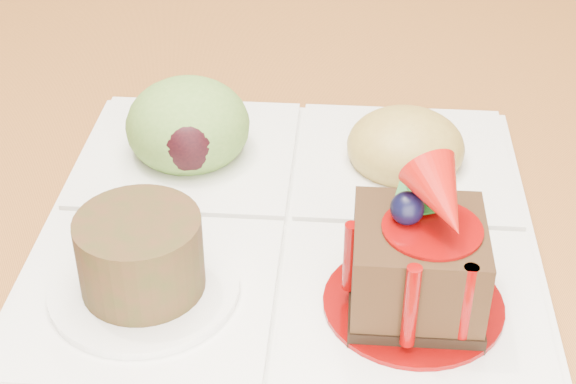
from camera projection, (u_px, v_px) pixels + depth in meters
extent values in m
plane|color=brown|center=(212.00, 331.00, 1.49)|extent=(6.00, 6.00, 0.00)
cube|color=white|center=(288.00, 237.00, 0.47)|extent=(0.30, 0.30, 0.01)
cube|color=white|center=(412.00, 310.00, 0.41)|extent=(0.14, 0.14, 0.01)
cube|color=white|center=(146.00, 296.00, 0.42)|extent=(0.14, 0.14, 0.01)
cube|color=white|center=(190.00, 154.00, 0.52)|extent=(0.14, 0.14, 0.01)
cube|color=white|center=(404.00, 163.00, 0.51)|extent=(0.14, 0.14, 0.01)
cylinder|color=#6C0404|center=(413.00, 303.00, 0.41)|extent=(0.08, 0.08, 0.00)
cube|color=black|center=(414.00, 299.00, 0.41)|extent=(0.07, 0.07, 0.01)
cube|color=#321F0D|center=(418.00, 260.00, 0.39)|extent=(0.07, 0.07, 0.04)
cylinder|color=#6C0404|center=(422.00, 225.00, 0.38)|extent=(0.04, 0.04, 0.00)
sphere|color=black|center=(407.00, 208.00, 0.38)|extent=(0.01, 0.01, 0.01)
cone|color=#A9100A|center=(443.00, 200.00, 0.37)|extent=(0.04, 0.05, 0.04)
cube|color=#134F17|center=(423.00, 199.00, 0.39)|extent=(0.01, 0.02, 0.01)
cube|color=#134F17|center=(406.00, 197.00, 0.39)|extent=(0.02, 0.02, 0.01)
cylinder|color=#6C0404|center=(411.00, 307.00, 0.37)|extent=(0.01, 0.01, 0.04)
cylinder|color=#6C0404|center=(467.00, 302.00, 0.37)|extent=(0.01, 0.01, 0.04)
cylinder|color=#6C0404|center=(350.00, 257.00, 0.39)|extent=(0.01, 0.01, 0.04)
cylinder|color=white|center=(145.00, 288.00, 0.41)|extent=(0.09, 0.09, 0.00)
cylinder|color=#462214|center=(140.00, 254.00, 0.40)|extent=(0.06, 0.06, 0.04)
cylinder|color=#45250E|center=(138.00, 231.00, 0.39)|extent=(0.05, 0.05, 0.00)
ellipsoid|color=olive|center=(188.00, 125.00, 0.51)|extent=(0.07, 0.07, 0.05)
ellipsoid|color=black|center=(189.00, 146.00, 0.49)|extent=(0.04, 0.03, 0.03)
ellipsoid|color=#A58C3B|center=(405.00, 147.00, 0.51)|extent=(0.07, 0.07, 0.04)
cube|color=#E75610|center=(433.00, 135.00, 0.51)|extent=(0.02, 0.02, 0.02)
cube|color=#316917|center=(410.00, 126.00, 0.51)|extent=(0.02, 0.02, 0.02)
cube|color=#E75610|center=(390.00, 130.00, 0.51)|extent=(0.02, 0.02, 0.02)
cube|color=#316917|center=(374.00, 140.00, 0.50)|extent=(0.02, 0.02, 0.02)
cube|color=#E75610|center=(391.00, 149.00, 0.49)|extent=(0.02, 0.02, 0.01)
cube|color=#316917|center=(415.00, 153.00, 0.49)|extent=(0.02, 0.02, 0.02)
cube|color=#E75610|center=(433.00, 147.00, 0.50)|extent=(0.02, 0.02, 0.01)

